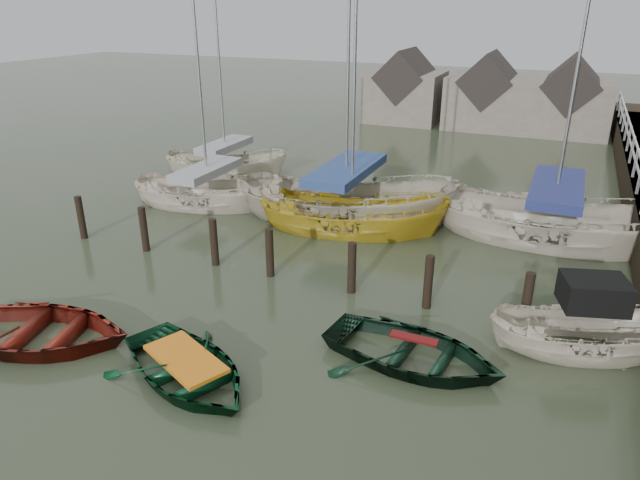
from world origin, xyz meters
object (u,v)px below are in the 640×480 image
at_px(rowboat_red, 38,343).
at_px(sailboat_c, 351,229).
at_px(sailboat_e, 226,173).
at_px(sailboat_a, 209,203).
at_px(sailboat_d, 549,238).
at_px(sailboat_b, 345,217).
at_px(rowboat_green, 188,379).
at_px(rowboat_dkgreen, 412,362).
at_px(motorboat, 583,347).

distance_m(rowboat_red, sailboat_c, 10.08).
bearing_deg(sailboat_e, sailboat_a, -170.40).
bearing_deg(sailboat_d, sailboat_b, 98.22).
xyz_separation_m(sailboat_a, sailboat_e, (-1.61, 3.73, -0.00)).
height_order(rowboat_green, sailboat_d, sailboat_d).
relative_size(rowboat_dkgreen, sailboat_e, 0.43).
relative_size(rowboat_green, sailboat_d, 0.27).
relative_size(rowboat_red, rowboat_dkgreen, 1.13).
xyz_separation_m(rowboat_dkgreen, motorboat, (3.30, 1.91, 0.10)).
bearing_deg(sailboat_b, rowboat_green, 171.47).
bearing_deg(sailboat_a, motorboat, -123.54).
distance_m(rowboat_dkgreen, sailboat_c, 7.69).
distance_m(rowboat_red, sailboat_e, 13.58).
xyz_separation_m(sailboat_c, sailboat_e, (-7.35, 3.89, 0.05)).
distance_m(rowboat_green, motorboat, 8.47).
relative_size(motorboat, sailboat_b, 0.36).
relative_size(rowboat_green, rowboat_dkgreen, 0.94).
bearing_deg(motorboat, sailboat_a, 52.62).
bearing_deg(sailboat_b, rowboat_dkgreen, -160.49).
height_order(sailboat_b, sailboat_e, sailboat_b).
distance_m(motorboat, sailboat_a, 13.82).
bearing_deg(sailboat_a, rowboat_dkgreen, -138.03).
height_order(rowboat_green, sailboat_e, sailboat_e).
relative_size(sailboat_b, sailboat_d, 0.91).
relative_size(rowboat_red, sailboat_e, 0.49).
height_order(motorboat, sailboat_b, sailboat_b).
distance_m(sailboat_b, sailboat_e, 7.43).
bearing_deg(sailboat_c, sailboat_a, 77.95).
bearing_deg(rowboat_green, rowboat_dkgreen, -34.50).
bearing_deg(sailboat_c, motorboat, -133.69).
xyz_separation_m(rowboat_dkgreen, sailboat_c, (-3.91, 6.62, 0.01)).
bearing_deg(sailboat_b, rowboat_red, 150.22).
relative_size(rowboat_green, sailboat_b, 0.30).
relative_size(rowboat_dkgreen, sailboat_b, 0.32).
xyz_separation_m(rowboat_green, motorboat, (7.29, 4.31, 0.10)).
height_order(rowboat_dkgreen, sailboat_c, sailboat_c).
bearing_deg(motorboat, sailboat_e, 42.63).
distance_m(sailboat_a, sailboat_e, 4.07).
bearing_deg(sailboat_b, sailboat_a, 86.89).
height_order(rowboat_red, sailboat_c, sailboat_c).
relative_size(rowboat_red, sailboat_c, 0.44).
relative_size(rowboat_red, rowboat_green, 1.21).
relative_size(rowboat_dkgreen, sailboat_d, 0.29).
bearing_deg(sailboat_e, sailboat_b, -127.55).
bearing_deg(sailboat_a, sailboat_d, -95.66).
bearing_deg(rowboat_red, sailboat_e, -0.88).
height_order(rowboat_dkgreen, sailboat_a, sailboat_a).
xyz_separation_m(rowboat_green, sailboat_d, (6.21, 10.69, 0.06)).
relative_size(rowboat_red, sailboat_d, 0.33).
bearing_deg(rowboat_dkgreen, sailboat_b, 37.18).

